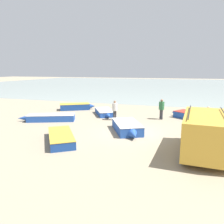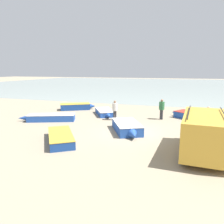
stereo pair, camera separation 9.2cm
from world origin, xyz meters
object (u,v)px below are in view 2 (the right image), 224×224
object	(u,v)px
parked_van	(204,133)
fishing_rowboat_1	(194,116)
fishing_rowboat_4	(49,118)
fisherman_1	(162,107)
fishing_rowboat_5	(77,106)
fisherman_3	(208,116)
fishing_rowboat_2	(105,112)
fishing_rowboat_3	(127,127)
fishing_rowboat_0	(60,137)
fisherman_2	(115,108)

from	to	relation	value
parked_van	fishing_rowboat_1	distance (m)	8.58
fishing_rowboat_4	fisherman_1	xyz separation A→B (m)	(9.16, 3.63, 0.79)
parked_van	fishing_rowboat_5	bearing A→B (deg)	55.13
fisherman_3	fishing_rowboat_2	bearing A→B (deg)	-9.36
fishing_rowboat_5	fisherman_1	world-z (taller)	fisherman_1
fishing_rowboat_1	fishing_rowboat_3	world-z (taller)	fishing_rowboat_3
fishing_rowboat_4	fishing_rowboat_1	bearing A→B (deg)	178.49
fishing_rowboat_3	fisherman_1	size ratio (longest dim) A/B	2.20
fishing_rowboat_4	fishing_rowboat_5	xyz separation A→B (m)	(-0.29, 5.63, 0.05)
fishing_rowboat_0	fisherman_3	bearing A→B (deg)	-92.42
fishing_rowboat_0	fishing_rowboat_4	distance (m)	5.86
fishing_rowboat_5	fisherman_3	world-z (taller)	fisherman_3
fisherman_3	fishing_rowboat_5	bearing A→B (deg)	-11.84
fishing_rowboat_2	fisherman_1	xyz separation A→B (m)	(5.44, -0.25, 0.83)
fishing_rowboat_4	fishing_rowboat_2	bearing A→B (deg)	-155.93
fishing_rowboat_0	fishing_rowboat_3	bearing A→B (deg)	-82.35
fishing_rowboat_1	fisherman_2	size ratio (longest dim) A/B	2.44
fishing_rowboat_1	fishing_rowboat_3	distance (m)	7.42
fishing_rowboat_5	fishing_rowboat_1	bearing A→B (deg)	-36.02
fishing_rowboat_0	fisherman_1	size ratio (longest dim) A/B	2.28
fishing_rowboat_0	fishing_rowboat_3	xyz separation A→B (m)	(3.46, 3.23, 0.07)
fishing_rowboat_4	fisherman_2	world-z (taller)	fisherman_2
parked_van	fishing_rowboat_3	bearing A→B (deg)	63.00
fishing_rowboat_1	fishing_rowboat_5	xyz separation A→B (m)	(-12.24, 1.12, 0.04)
fishing_rowboat_2	fisherman_2	size ratio (longest dim) A/B	2.17
fishing_rowboat_1	fishing_rowboat_4	xyz separation A→B (m)	(-11.95, -4.51, -0.01)
fishing_rowboat_2	fishing_rowboat_3	xyz separation A→B (m)	(3.54, -5.11, 0.08)
fisherman_1	fisherman_3	distance (m)	4.25
fishing_rowboat_2	fisherman_3	xyz separation A→B (m)	(9.02, -2.55, 0.77)
fishing_rowboat_3	fisherman_2	size ratio (longest dim) A/B	2.30
fishing_rowboat_3	fishing_rowboat_4	distance (m)	7.36
parked_van	fishing_rowboat_1	world-z (taller)	parked_van
parked_van	fisherman_1	world-z (taller)	parked_van
fishing_rowboat_4	fishing_rowboat_0	bearing A→B (deg)	108.25
parked_van	fishing_rowboat_0	xyz separation A→B (m)	(-8.27, -0.43, -0.91)
fishing_rowboat_1	fishing_rowboat_4	size ratio (longest dim) A/B	0.88
parked_van	fishing_rowboat_3	size ratio (longest dim) A/B	1.24
fisherman_2	fisherman_1	bearing A→B (deg)	52.57
parked_van	fishing_rowboat_4	bearing A→B (deg)	74.68
fisherman_1	parked_van	bearing A→B (deg)	65.48
parked_van	fishing_rowboat_2	world-z (taller)	parked_van
fishing_rowboat_1	fishing_rowboat_2	xyz separation A→B (m)	(-8.24, -0.63, -0.05)
fishing_rowboat_5	fishing_rowboat_0	bearing A→B (deg)	-98.75
fishing_rowboat_2	fishing_rowboat_5	bearing A→B (deg)	-144.73
fishing_rowboat_1	fishing_rowboat_5	world-z (taller)	fishing_rowboat_5
parked_van	fishing_rowboat_0	world-z (taller)	parked_van
fishing_rowboat_5	fisherman_2	world-z (taller)	fisherman_2
fishing_rowboat_2	fishing_rowboat_1	bearing A→B (deg)	63.21
fishing_rowboat_0	fishing_rowboat_5	size ratio (longest dim) A/B	1.08
fishing_rowboat_1	fishing_rowboat_2	bearing A→B (deg)	39.53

